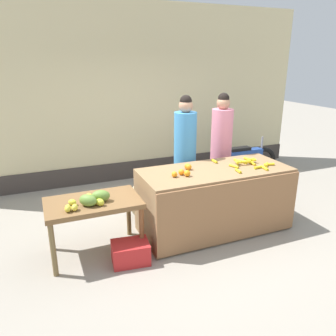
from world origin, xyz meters
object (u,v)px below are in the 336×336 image
Objects in this scene: vendor_woman_blue_shirt at (185,155)px; produce_sack at (139,200)px; produce_crate at (131,252)px; vendor_woman_pink_shirt at (221,150)px; parked_motorcycle at (243,162)px.

vendor_woman_blue_shirt is 3.36× the size of produce_sack.
vendor_woman_pink_shirt is at bearing 30.83° from produce_crate.
parked_motorcycle reaches higher than produce_sack.
parked_motorcycle is at bearing 32.93° from produce_crate.
vendor_woman_pink_shirt is 1.32m from parked_motorcycle.
vendor_woman_blue_shirt is 1.00× the size of vendor_woman_pink_shirt.
produce_crate is at bearing -147.07° from parked_motorcycle.
produce_crate is at bearing -149.17° from vendor_woman_pink_shirt.
vendor_woman_pink_shirt is at bearing 0.53° from produce_sack.
vendor_woman_blue_shirt is 0.99m from produce_sack.
vendor_woman_blue_shirt is at bearing -173.52° from vendor_woman_pink_shirt.
vendor_woman_blue_shirt is 4.19× the size of produce_crate.
parked_motorcycle reaches higher than produce_crate.
produce_crate is (-2.86, -1.85, -0.27)m from parked_motorcycle.
vendor_woman_pink_shirt is (0.69, 0.08, -0.00)m from vendor_woman_blue_shirt.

